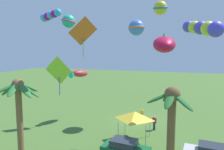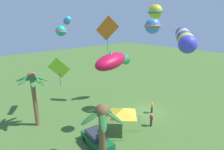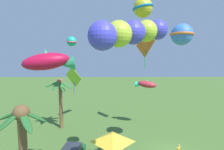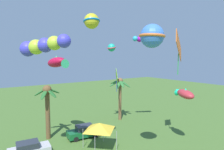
% 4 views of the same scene
% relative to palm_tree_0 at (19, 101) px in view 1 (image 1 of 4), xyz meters
% --- Properties ---
extents(ground_plane, '(120.00, 120.00, 0.00)m').
position_rel_palm_tree_0_xyz_m(ground_plane, '(-6.75, -12.62, -4.89)').
color(ground_plane, '#476B2D').
extents(palm_tree_0, '(3.44, 3.59, 6.63)m').
position_rel_palm_tree_0_xyz_m(palm_tree_0, '(0.00, 0.00, 0.00)').
color(palm_tree_0, brown).
rests_on(palm_tree_0, ground).
extents(palm_tree_1, '(3.12, 3.22, 6.50)m').
position_rel_palm_tree_0_xyz_m(palm_tree_1, '(-11.43, -0.83, -0.37)').
color(palm_tree_1, brown).
rests_on(palm_tree_1, ground).
extents(parked_car_0, '(4.07, 2.14, 1.51)m').
position_rel_palm_tree_0_xyz_m(parked_car_0, '(-7.77, -3.01, -4.14)').
color(parked_car_0, '#145B2D').
rests_on(parked_car_0, ground).
extents(spectator_0, '(0.49, 0.38, 1.59)m').
position_rel_palm_tree_0_xyz_m(spectator_0, '(-9.27, -9.95, -4.08)').
color(spectator_0, '#2D3351').
rests_on(spectator_0, ground).
extents(spectator_1, '(0.50, 0.38, 1.59)m').
position_rel_palm_tree_0_xyz_m(spectator_1, '(-7.35, -12.70, -4.08)').
color(spectator_1, '#2D3351').
rests_on(spectator_1, ground).
extents(festival_tent, '(2.86, 2.86, 2.85)m').
position_rel_palm_tree_0_xyz_m(festival_tent, '(-7.76, -6.71, -2.42)').
color(festival_tent, '#9E9EA3').
rests_on(festival_tent, ground).
extents(kite_fish_0, '(2.06, 3.02, 1.24)m').
position_rel_palm_tree_0_xyz_m(kite_fish_0, '(0.43, -11.17, 0.90)').
color(kite_fish_0, '#B62D37').
extents(kite_tube_1, '(3.27, 4.15, 1.75)m').
position_rel_palm_tree_0_xyz_m(kite_tube_1, '(-13.55, -7.48, 5.81)').
color(kite_tube_1, '#4743E4').
extents(kite_diamond_2, '(3.11, 1.74, 4.88)m').
position_rel_palm_tree_0_xyz_m(kite_diamond_2, '(-0.37, -10.81, 6.09)').
color(kite_diamond_2, orange).
extents(kite_ball_3, '(1.65, 1.65, 1.32)m').
position_rel_palm_tree_0_xyz_m(kite_ball_3, '(-9.72, -8.78, 7.98)').
color(kite_ball_3, gold).
extents(kite_diamond_4, '(1.23, 2.07, 3.30)m').
position_rel_palm_tree_0_xyz_m(kite_diamond_4, '(-2.26, -2.24, 2.19)').
color(kite_diamond_4, '#7AC623').
extents(kite_ball_5, '(2.90, 2.90, 1.89)m').
position_rel_palm_tree_0_xyz_m(kite_ball_5, '(-6.52, -12.85, 6.54)').
color(kite_ball_5, '#417CE7').
extents(kite_tube_6, '(2.85, 1.68, 1.01)m').
position_rel_palm_tree_0_xyz_m(kite_tube_6, '(0.27, -5.00, 7.18)').
color(kite_tube_6, '#2BB1E0').
extents(kite_ball_7, '(1.49, 1.49, 1.05)m').
position_rel_palm_tree_0_xyz_m(kite_ball_7, '(-3.20, -2.33, 6.19)').
color(kite_ball_7, '#1DB39B').
extents(kite_fish_8, '(2.04, 3.65, 1.56)m').
position_rel_palm_tree_0_xyz_m(kite_fish_8, '(-10.67, -2.48, 4.31)').
color(kite_fish_8, red).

